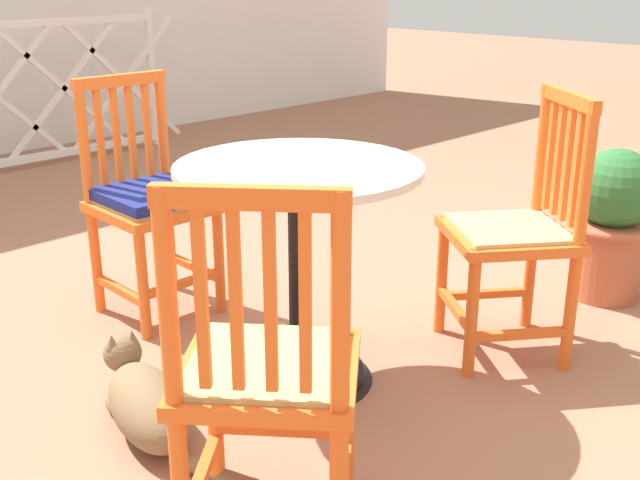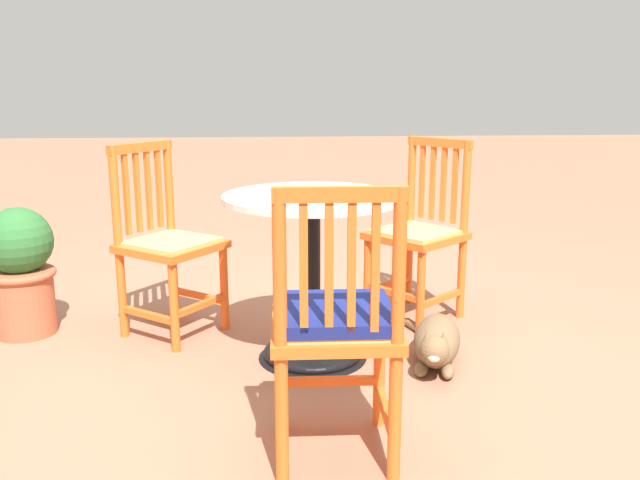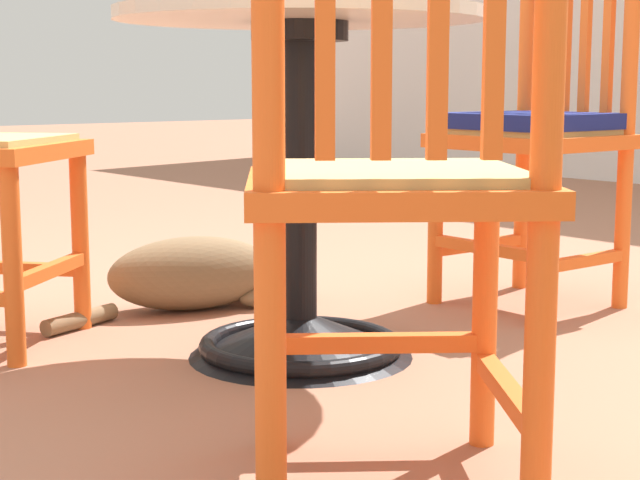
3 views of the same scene
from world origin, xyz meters
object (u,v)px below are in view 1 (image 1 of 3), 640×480
object	(u,v)px
orange_chair_near_fence	(150,202)
terracotta_planter	(612,220)
orange_chair_facing_out	(267,377)
tabby_cat	(144,400)
orange_chair_at_corner	(516,234)
cafe_table	(300,300)

from	to	relation	value
orange_chair_near_fence	terracotta_planter	xyz separation A→B (m)	(1.39, -1.19, -0.12)
orange_chair_facing_out	tabby_cat	size ratio (longest dim) A/B	1.22
orange_chair_at_corner	tabby_cat	distance (m)	1.33
orange_chair_at_corner	cafe_table	bearing A→B (deg)	151.25
cafe_table	orange_chair_near_fence	xyz separation A→B (m)	(-0.02, 0.80, 0.16)
orange_chair_near_fence	orange_chair_at_corner	bearing A→B (deg)	-59.32
orange_chair_facing_out	terracotta_planter	world-z (taller)	orange_chair_facing_out
terracotta_planter	cafe_table	bearing A→B (deg)	163.96
cafe_table	orange_chair_at_corner	distance (m)	0.78
orange_chair_at_corner	tabby_cat	xyz separation A→B (m)	(-1.20, 0.48, -0.34)
cafe_table	orange_chair_at_corner	xyz separation A→B (m)	(0.67, -0.37, 0.15)
cafe_table	orange_chair_facing_out	xyz separation A→B (m)	(-0.58, -0.50, 0.15)
cafe_table	tabby_cat	distance (m)	0.57
tabby_cat	terracotta_planter	size ratio (longest dim) A/B	1.20
cafe_table	orange_chair_near_fence	distance (m)	0.82
orange_chair_near_fence	cafe_table	bearing A→B (deg)	-88.38
tabby_cat	orange_chair_facing_out	bearing A→B (deg)	-94.58
orange_chair_at_corner	tabby_cat	bearing A→B (deg)	158.19
orange_chair_at_corner	orange_chair_near_fence	size ratio (longest dim) A/B	1.00
orange_chair_near_fence	tabby_cat	size ratio (longest dim) A/B	1.22
orange_chair_near_fence	tabby_cat	world-z (taller)	orange_chair_near_fence
orange_chair_at_corner	tabby_cat	world-z (taller)	orange_chair_at_corner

